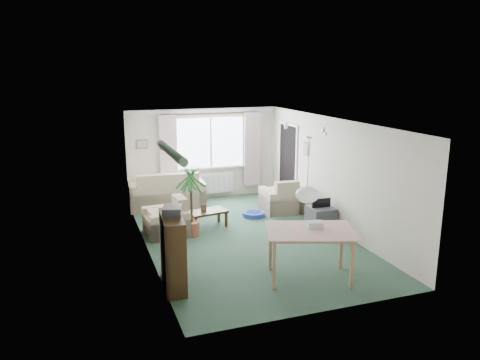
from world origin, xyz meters
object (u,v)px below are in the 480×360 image
object	(u,v)px
pet_bed	(254,214)
tv_cube	(321,218)
sofa	(167,189)
armchair_corner	(282,195)
coffee_table	(208,219)
houseplant	(191,199)
bookshelf	(173,252)
dining_table	(309,255)
armchair_left	(166,216)

from	to	relation	value
pet_bed	tv_cube	bearing A→B (deg)	-53.23
pet_bed	sofa	bearing A→B (deg)	140.03
armchair_corner	coffee_table	xyz separation A→B (m)	(-2.03, -0.56, -0.22)
armchair_corner	houseplant	bearing A→B (deg)	24.46
sofa	armchair_corner	distance (m)	2.90
coffee_table	pet_bed	distance (m)	1.30
bookshelf	tv_cube	bearing A→B (deg)	29.75
houseplant	dining_table	distance (m)	3.01
armchair_corner	pet_bed	distance (m)	0.89
bookshelf	houseplant	distance (m)	2.38
tv_cube	houseplant	bearing A→B (deg)	168.56
armchair_left	coffee_table	size ratio (longest dim) A/B	1.05
armchair_corner	pet_bed	world-z (taller)	armchair_corner
sofa	armchair_left	xyz separation A→B (m)	(-0.40, -2.03, -0.07)
sofa	tv_cube	xyz separation A→B (m)	(2.80, -2.86, -0.21)
coffee_table	pet_bed	world-z (taller)	coffee_table
armchair_corner	tv_cube	world-z (taller)	armchair_corner
sofa	bookshelf	bearing A→B (deg)	84.37
houseplant	tv_cube	world-z (taller)	houseplant
armchair_left	tv_cube	size ratio (longest dim) A/B	1.56
armchair_corner	armchair_left	xyz separation A→B (m)	(-2.98, -0.70, -0.02)
sofa	pet_bed	world-z (taller)	sofa
houseplant	tv_cube	distance (m)	2.82
pet_bed	coffee_table	bearing A→B (deg)	-162.29
armchair_corner	bookshelf	world-z (taller)	bookshelf
bookshelf	pet_bed	xyz separation A→B (m)	(2.52, 3.00, -0.54)
armchair_corner	dining_table	xyz separation A→B (m)	(-1.14, -3.61, 0.00)
coffee_table	bookshelf	size ratio (longest dim) A/B	0.70
sofa	coffee_table	bearing A→B (deg)	109.90
bookshelf	pet_bed	world-z (taller)	bookshelf
bookshelf	tv_cube	size ratio (longest dim) A/B	2.11
coffee_table	houseplant	xyz separation A→B (m)	(-0.45, -0.39, 0.61)
sofa	dining_table	bearing A→B (deg)	109.97
armchair_left	coffee_table	bearing A→B (deg)	94.14
coffee_table	houseplant	distance (m)	0.85
armchair_corner	sofa	bearing A→B (deg)	-23.73
armchair_corner	bookshelf	xyz separation A→B (m)	(-3.32, -3.17, 0.18)
sofa	dining_table	size ratio (longest dim) A/B	1.40
coffee_table	bookshelf	world-z (taller)	bookshelf
armchair_corner	dining_table	world-z (taller)	dining_table
bookshelf	armchair_left	bearing A→B (deg)	87.12
armchair_corner	bookshelf	size ratio (longest dim) A/B	0.78
bookshelf	dining_table	xyz separation A→B (m)	(2.18, -0.44, -0.18)
armchair_corner	tv_cube	size ratio (longest dim) A/B	1.64
bookshelf	dining_table	bearing A→B (deg)	-6.56
sofa	dining_table	xyz separation A→B (m)	(1.44, -4.94, -0.05)
dining_table	pet_bed	distance (m)	3.48
armchair_left	bookshelf	world-z (taller)	bookshelf
pet_bed	bookshelf	bearing A→B (deg)	-129.95
houseplant	dining_table	xyz separation A→B (m)	(1.34, -2.66, -0.38)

